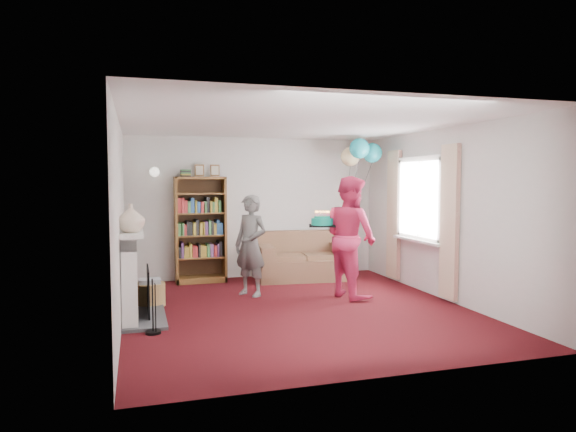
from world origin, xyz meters
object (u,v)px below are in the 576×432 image
object	(u,v)px
person_striped	(251,245)
person_magenta	(350,237)
bookcase	(200,230)
birthday_cake	(322,222)
sofa	(301,261)

from	to	relation	value
person_striped	person_magenta	xyz separation A→B (m)	(1.41, -0.50, 0.14)
bookcase	person_magenta	size ratio (longest dim) A/B	1.11
birthday_cake	bookcase	bearing A→B (deg)	132.76
sofa	person_magenta	xyz separation A→B (m)	(0.27, -1.56, 0.59)
sofa	person_striped	size ratio (longest dim) A/B	1.03
bookcase	person_striped	world-z (taller)	bookcase
bookcase	person_magenta	bearing A→B (deg)	-41.66
sofa	birthday_cake	distance (m)	1.70
bookcase	birthday_cake	distance (m)	2.35
person_magenta	bookcase	bearing A→B (deg)	34.97
birthday_cake	sofa	bearing A→B (deg)	83.94
person_magenta	birthday_cake	distance (m)	0.49
person_striped	sofa	bearing A→B (deg)	93.78
bookcase	person_striped	distance (m)	1.43
bookcase	sofa	xyz separation A→B (m)	(1.75, -0.24, -0.57)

